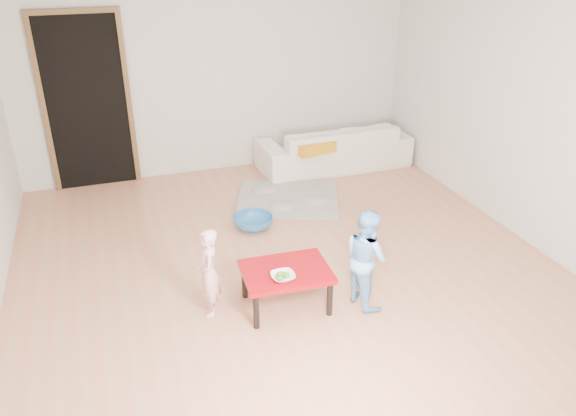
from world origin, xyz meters
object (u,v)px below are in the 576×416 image
child_blue (366,258)px  child_pink (209,273)px  bowl (283,277)px  red_table (286,288)px  sofa (334,146)px  basin (253,222)px

child_blue → child_pink: bearing=68.6°
bowl → red_table: bearing=61.1°
sofa → child_pink: 3.47m
child_blue → basin: (-0.54, 1.59, -0.37)m
bowl → basin: bearing=83.3°
sofa → basin: 2.02m
bowl → child_pink: child_pink is taller
red_table → basin: bearing=85.5°
child_blue → basin: bearing=9.4°
red_table → bowl: size_ratio=3.74×
basin → child_pink: bearing=-119.1°
bowl → child_blue: bearing=-2.2°
sofa → child_pink: child_pink is taller
sofa → red_table: (-1.61, -2.78, -0.11)m
bowl → child_pink: bearing=156.0°
red_table → basin: size_ratio=1.69×
sofa → child_pink: (-2.23, -2.65, 0.09)m
child_pink → basin: (0.74, 1.32, -0.32)m
child_pink → child_blue: child_blue is taller
red_table → basin: 1.45m
sofa → child_pink: bearing=48.3°
sofa → child_blue: size_ratio=2.30×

